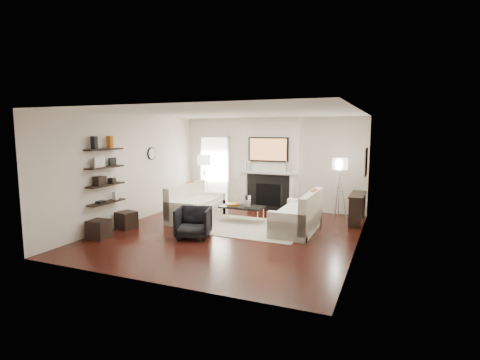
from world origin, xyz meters
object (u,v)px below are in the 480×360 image
at_px(coffee_table, 242,207).
at_px(lamp_right_shade, 340,164).
at_px(ottoman_near, 126,220).
at_px(loveseat_left_base, 196,212).
at_px(lamp_left_shade, 204,160).
at_px(loveseat_right_base, 296,222).
at_px(armchair, 193,221).

relative_size(coffee_table, lamp_right_shade, 2.75).
bearing_deg(ottoman_near, coffee_table, 34.33).
relative_size(loveseat_left_base, lamp_left_shade, 4.50).
height_order(loveseat_right_base, lamp_left_shade, lamp_left_shade).
bearing_deg(lamp_left_shade, loveseat_right_base, -25.01).
height_order(coffee_table, lamp_right_shade, lamp_right_shade).
bearing_deg(lamp_right_shade, ottoman_near, -145.80).
height_order(armchair, lamp_right_shade, lamp_right_shade).
distance_m(loveseat_right_base, ottoman_near, 4.03).
height_order(coffee_table, ottoman_near, coffee_table).
xyz_separation_m(lamp_left_shade, ottoman_near, (-0.62, -2.80, -1.25)).
xyz_separation_m(loveseat_left_base, ottoman_near, (-1.12, -1.41, -0.01)).
bearing_deg(loveseat_left_base, coffee_table, 8.51).
distance_m(lamp_left_shade, lamp_right_shade, 3.91).
bearing_deg(coffee_table, lamp_right_shade, 34.07).
relative_size(loveseat_right_base, coffee_table, 1.64).
bearing_deg(loveseat_right_base, lamp_right_shade, 68.09).
relative_size(coffee_table, lamp_left_shade, 2.75).
bearing_deg(loveseat_left_base, lamp_right_shade, 26.01).
height_order(lamp_right_shade, ottoman_near, lamp_right_shade).
bearing_deg(armchair, loveseat_left_base, 100.09).
xyz_separation_m(armchair, lamp_left_shade, (-1.25, 2.86, 1.09)).
distance_m(lamp_left_shade, ottoman_near, 3.13).
xyz_separation_m(coffee_table, lamp_right_shade, (2.19, 1.48, 1.05)).
xyz_separation_m(loveseat_right_base, lamp_left_shade, (-3.19, 1.49, 1.24)).
xyz_separation_m(lamp_right_shade, ottoman_near, (-4.52, -3.07, -1.25)).
height_order(loveseat_left_base, coffee_table, same).
relative_size(loveseat_right_base, lamp_right_shade, 4.50).
relative_size(loveseat_left_base, lamp_right_shade, 4.50).
bearing_deg(loveseat_right_base, ottoman_near, -161.01).
distance_m(loveseat_right_base, lamp_left_shade, 3.73).
bearing_deg(armchair, ottoman_near, 161.24).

